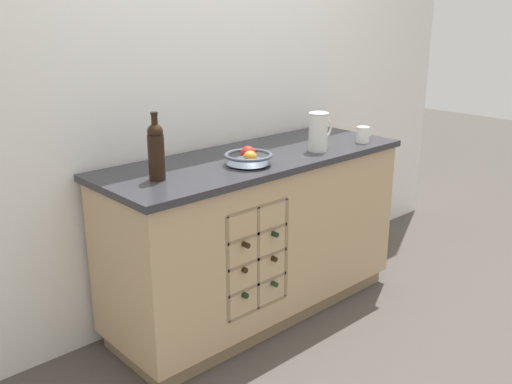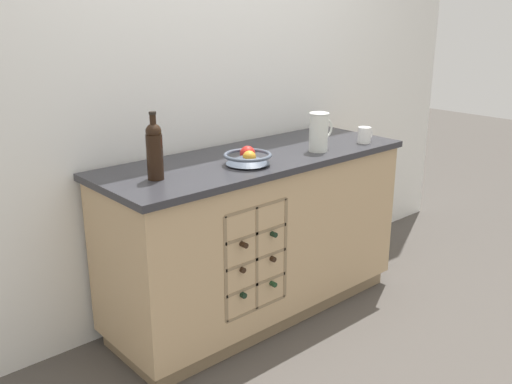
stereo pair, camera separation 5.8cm
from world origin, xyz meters
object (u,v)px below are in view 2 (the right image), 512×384
fruit_bowl (248,157)px  standing_wine_bottle (154,149)px  white_pitcher (319,131)px  ceramic_mug (365,135)px

fruit_bowl → standing_wine_bottle: size_ratio=0.78×
white_pitcher → standing_wine_bottle: (-0.96, 0.13, 0.03)m
ceramic_mug → fruit_bowl: bearing=174.5°
white_pitcher → ceramic_mug: size_ratio=1.88×
white_pitcher → standing_wine_bottle: size_ratio=0.68×
white_pitcher → ceramic_mug: (0.35, -0.04, -0.06)m
white_pitcher → standing_wine_bottle: bearing=172.6°
ceramic_mug → standing_wine_bottle: 1.32m
fruit_bowl → ceramic_mug: bearing=-5.5°
fruit_bowl → standing_wine_bottle: bearing=169.6°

